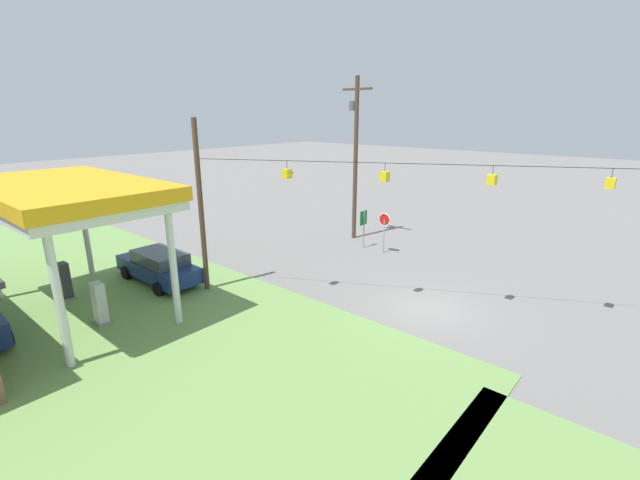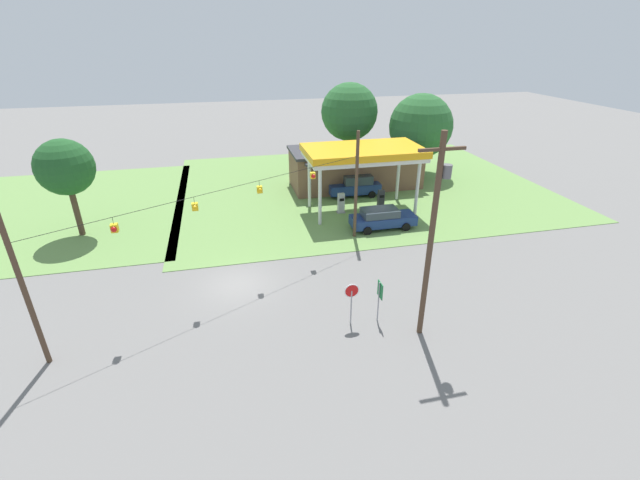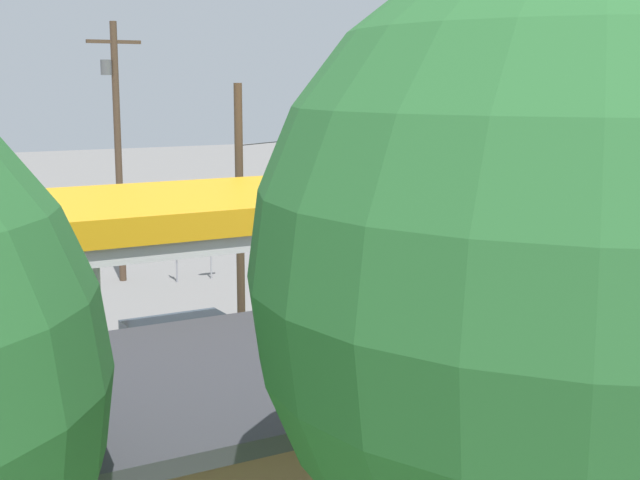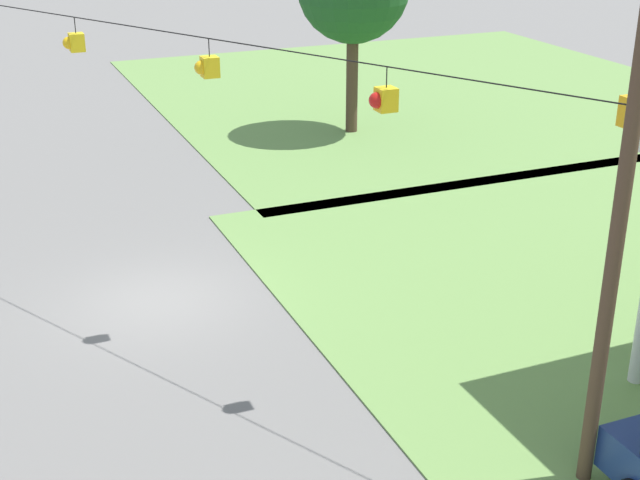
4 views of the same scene
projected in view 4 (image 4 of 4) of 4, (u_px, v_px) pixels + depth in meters
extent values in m
plane|color=slate|center=(158.00, 301.00, 20.78)|extent=(160.00, 160.00, 0.00)
cube|color=#6B934C|center=(427.00, 91.00, 40.06)|extent=(24.00, 24.00, 0.04)
cylinder|color=#4C3828|center=(614.00, 256.00, 13.19)|extent=(0.24, 0.24, 8.09)
cylinder|color=black|center=(137.00, 27.00, 18.33)|extent=(18.35, 10.02, 0.02)
cylinder|color=black|center=(75.00, 25.00, 19.61)|extent=(0.02, 0.02, 0.35)
cube|color=yellow|center=(77.00, 42.00, 19.75)|extent=(0.32, 0.32, 0.40)
sphere|color=yellow|center=(69.00, 43.00, 19.69)|extent=(0.28, 0.28, 0.28)
cylinder|color=black|center=(209.00, 48.00, 17.20)|extent=(0.02, 0.02, 0.35)
cube|color=yellow|center=(210.00, 67.00, 17.34)|extent=(0.32, 0.32, 0.40)
sphere|color=yellow|center=(201.00, 68.00, 17.28)|extent=(0.28, 0.28, 0.28)
cylinder|color=black|center=(387.00, 77.00, 14.79)|extent=(0.02, 0.02, 0.35)
cube|color=yellow|center=(386.00, 99.00, 14.93)|extent=(0.32, 0.32, 0.40)
sphere|color=red|center=(377.00, 100.00, 14.87)|extent=(0.28, 0.28, 0.28)
cylinder|color=#4C3828|center=(352.00, 83.00, 33.27)|extent=(0.44, 0.44, 3.77)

